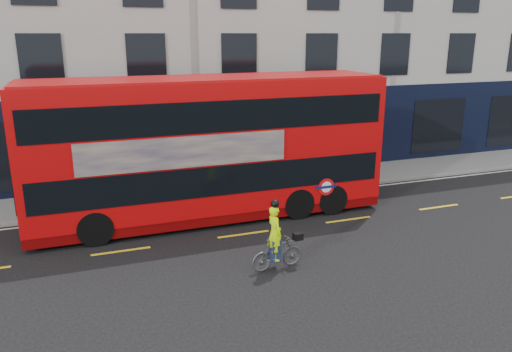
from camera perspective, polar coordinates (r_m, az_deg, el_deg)
name	(u,v)px	position (r m, az deg, el deg)	size (l,w,h in m)	color
ground	(259,252)	(15.56, 0.33, -8.68)	(120.00, 120.00, 0.00)	black
pavement	(206,190)	(21.36, -5.69, -1.62)	(60.00, 3.00, 0.12)	gray
kerb	(216,201)	(19.98, -4.62, -2.83)	(60.00, 0.12, 0.13)	gray
building_terrace	(170,13)	(26.69, -9.76, 17.93)	(50.00, 10.07, 15.00)	#B9B7AE
road_edge_line	(218,205)	(19.72, -4.39, -3.27)	(58.00, 0.10, 0.01)	silver
lane_dashes	(243,234)	(16.86, -1.44, -6.66)	(58.00, 0.12, 0.01)	yellow
bus	(210,147)	(17.80, -5.26, 3.27)	(12.57, 2.93, 5.06)	#C50709
cyclist	(276,246)	(14.25, 2.35, -8.01)	(1.62, 0.61, 2.10)	#4D4F52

